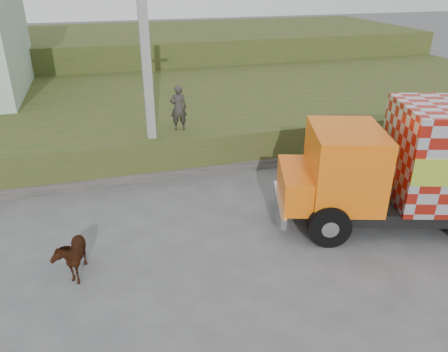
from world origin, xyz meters
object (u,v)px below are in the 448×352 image
object	(u,v)px
utility_pole	(146,64)
cargo_truck	(442,166)
cow	(71,254)
pedestrian	(178,108)

from	to	relation	value
utility_pole	cargo_truck	bearing A→B (deg)	-36.83
cargo_truck	cow	xyz separation A→B (m)	(-10.22, 0.41, -1.29)
utility_pole	pedestrian	distance (m)	2.14
pedestrian	cargo_truck	bearing A→B (deg)	140.92
utility_pole	cargo_truck	world-z (taller)	utility_pole
cow	cargo_truck	bearing A→B (deg)	5.97
utility_pole	cow	xyz separation A→B (m)	(-2.73, -5.20, -3.49)
cargo_truck	cow	size ratio (longest dim) A/B	6.16
utility_pole	pedestrian	bearing A→B (deg)	26.79
pedestrian	cow	bearing A→B (deg)	61.23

